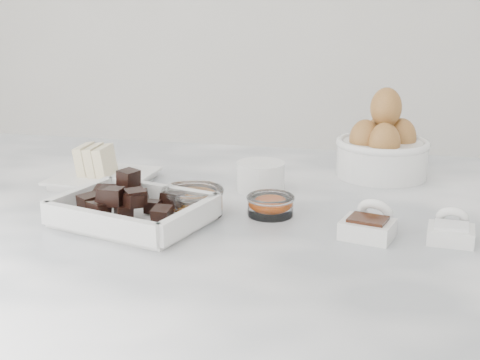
% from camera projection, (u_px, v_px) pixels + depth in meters
% --- Properties ---
extents(marble_slab, '(1.20, 0.80, 0.04)m').
position_uv_depth(marble_slab, '(221.00, 227.00, 0.91)').
color(marble_slab, white).
rests_on(marble_slab, cabinet).
extents(chocolate_dish, '(0.22, 0.19, 0.05)m').
position_uv_depth(chocolate_dish, '(132.00, 207.00, 0.86)').
color(chocolate_dish, white).
rests_on(chocolate_dish, marble_slab).
extents(butter_plate, '(0.15, 0.15, 0.06)m').
position_uv_depth(butter_plate, '(102.00, 171.00, 1.04)').
color(butter_plate, white).
rests_on(butter_plate, marble_slab).
extents(sugar_ramekin, '(0.07, 0.07, 0.04)m').
position_uv_depth(sugar_ramekin, '(261.00, 175.00, 1.00)').
color(sugar_ramekin, white).
rests_on(sugar_ramekin, marble_slab).
extents(egg_bowl, '(0.15, 0.15, 0.14)m').
position_uv_depth(egg_bowl, '(382.00, 148.00, 1.07)').
color(egg_bowl, white).
rests_on(egg_bowl, marble_slab).
extents(honey_bowl, '(0.08, 0.08, 0.04)m').
position_uv_depth(honey_bowl, '(193.00, 201.00, 0.90)').
color(honey_bowl, white).
rests_on(honey_bowl, marble_slab).
extents(zest_bowl, '(0.06, 0.06, 0.03)m').
position_uv_depth(zest_bowl, '(270.00, 204.00, 0.89)').
color(zest_bowl, white).
rests_on(zest_bowl, marble_slab).
extents(vanilla_spoon, '(0.07, 0.08, 0.05)m').
position_uv_depth(vanilla_spoon, '(369.00, 224.00, 0.82)').
color(vanilla_spoon, white).
rests_on(vanilla_spoon, marble_slab).
extents(salt_spoon, '(0.06, 0.07, 0.04)m').
position_uv_depth(salt_spoon, '(451.00, 230.00, 0.80)').
color(salt_spoon, white).
rests_on(salt_spoon, marble_slab).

